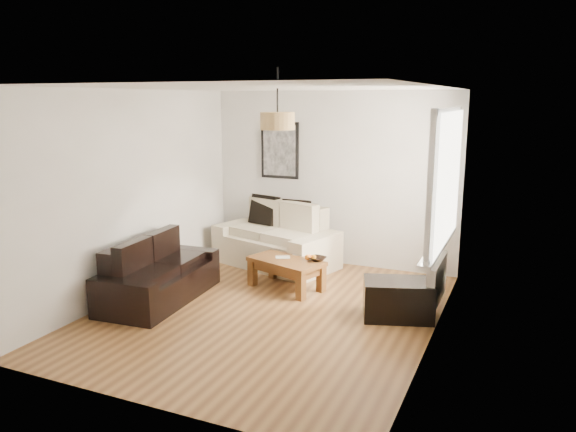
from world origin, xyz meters
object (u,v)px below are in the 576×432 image
at_px(coffee_table, 286,274).
at_px(ottoman, 398,299).
at_px(sofa_leather, 159,271).
at_px(loveseat_cream, 276,236).

relative_size(coffee_table, ottoman, 1.26).
bearing_deg(ottoman, coffee_table, 165.66).
relative_size(sofa_leather, coffee_table, 1.73).
bearing_deg(sofa_leather, ottoman, -82.28).
relative_size(loveseat_cream, coffee_table, 1.83).
bearing_deg(loveseat_cream, sofa_leather, -93.83).
bearing_deg(coffee_table, loveseat_cream, 122.18).
bearing_deg(ottoman, sofa_leather, -168.06).
distance_m(sofa_leather, ottoman, 2.95).
bearing_deg(loveseat_cream, coffee_table, -41.52).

